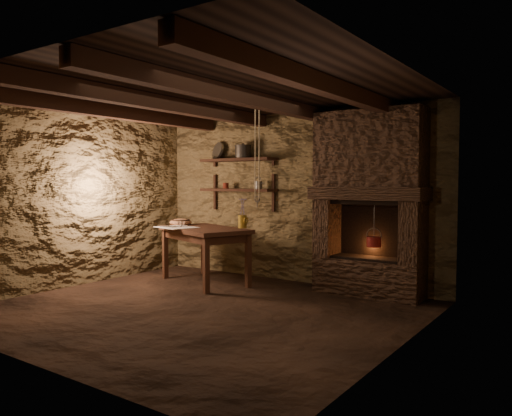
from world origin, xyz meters
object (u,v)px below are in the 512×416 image
Objects in this scene: stoneware_jug at (243,215)px; wooden_bowl at (181,222)px; iron_stockpot at (243,152)px; work_table at (205,253)px; red_pot at (374,241)px.

stoneware_jug is 1.28× the size of wooden_bowl.
iron_stockpot reaches higher than stoneware_jug.
work_table is 4.74× the size of wooden_bowl.
wooden_bowl is (-1.05, -0.13, -0.14)m from stoneware_jug.
red_pot is (1.79, 0.30, -0.27)m from stoneware_jug.
iron_stockpot is (0.75, 0.55, 1.04)m from wooden_bowl.
work_table is 0.72m from wooden_bowl.
stoneware_jug is at bearing 48.70° from work_table.
red_pot is at bearing -3.28° from iron_stockpot.
wooden_bowl is at bearing 176.42° from stoneware_jug.
iron_stockpot is at bearing 176.72° from red_pot.
iron_stockpot reaches higher than work_table.
stoneware_jug is 1.84m from red_pot.
stoneware_jug reaches higher than wooden_bowl.
stoneware_jug is at bearing -54.26° from iron_stockpot.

